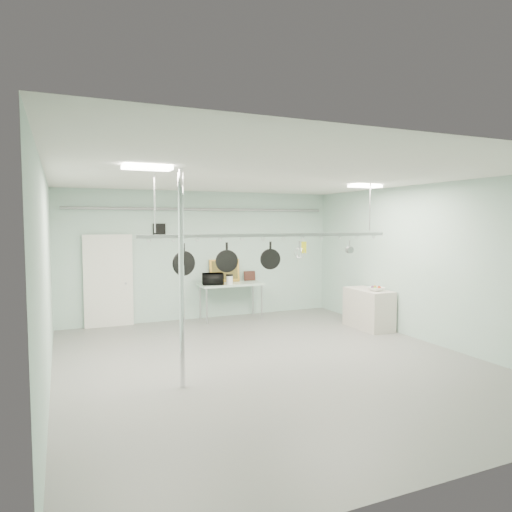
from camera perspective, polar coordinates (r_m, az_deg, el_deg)
name	(u,v)px	position (r m, az deg, el deg)	size (l,w,h in m)	color
floor	(270,362)	(8.16, 1.75, -13.07)	(8.00, 8.00, 0.00)	gray
ceiling	(270,177)	(7.83, 1.80, 9.81)	(7.00, 8.00, 0.02)	silver
back_wall	(203,255)	(11.56, -6.63, 0.09)	(7.00, 0.02, 3.20)	#ACCEC4
right_wall	(426,263)	(9.83, 20.53, -0.87)	(0.02, 8.00, 3.20)	#ACCEC4
door	(108,282)	(11.13, -17.96, -3.09)	(1.10, 0.10, 2.20)	silver
wall_vent	(159,230)	(11.25, -12.01, 3.23)	(0.30, 0.04, 0.30)	black
conduit_pipe	(204,209)	(11.45, -6.55, 5.81)	(0.07, 0.07, 6.60)	gray
chrome_pole	(182,279)	(6.71, -9.29, -2.91)	(0.08, 0.08, 3.20)	silver
prep_table	(231,286)	(11.46, -3.16, -3.78)	(1.60, 0.70, 0.91)	silver
side_cabinet	(369,309)	(10.82, 13.89, -6.43)	(0.60, 1.20, 0.90)	beige
pot_rack	(273,233)	(8.15, 2.16, 2.83)	(4.80, 0.06, 1.00)	#B7B7BC
light_panel_left	(147,168)	(6.40, -13.44, 10.69)	(0.65, 0.30, 0.05)	white
light_panel_right	(365,186)	(9.58, 13.49, 8.50)	(0.65, 0.30, 0.05)	white
microwave	(213,279)	(11.22, -5.41, -2.87)	(0.51, 0.34, 0.28)	black
coffee_canister	(230,280)	(11.25, -3.33, -3.02)	(0.16, 0.16, 0.21)	white
painting_large	(225,271)	(11.68, -3.96, -1.84)	(0.78, 0.05, 0.58)	gold
painting_small	(250,276)	(11.94, -0.81, -2.49)	(0.30, 0.04, 0.25)	#381A13
fruit_bowl	(376,289)	(10.55, 14.79, -4.01)	(0.35, 0.35, 0.09)	white
skillet_left	(184,260)	(7.62, -9.01, -0.47)	(0.41, 0.06, 0.55)	black
skillet_mid	(227,258)	(7.84, -3.67, -0.20)	(0.38, 0.06, 0.52)	black
skillet_right	(270,256)	(8.15, 1.81, 0.02)	(0.37, 0.06, 0.51)	black
whisk	(299,250)	(8.41, 5.44, 0.74)	(0.19, 0.19, 0.33)	#A4A3A8
grater	(304,247)	(8.45, 6.00, 1.08)	(0.10, 0.02, 0.24)	gold
saucepan	(349,247)	(8.99, 11.60, 1.14)	(0.14, 0.09, 0.26)	silver
fruit_cluster	(376,287)	(10.54, 14.80, -3.79)	(0.24, 0.24, 0.09)	#9B290E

